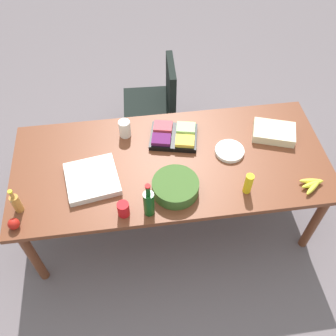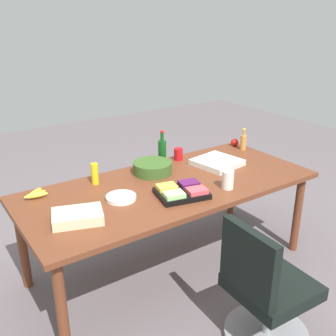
{
  "view_description": "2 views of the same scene",
  "coord_description": "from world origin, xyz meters",
  "px_view_note": "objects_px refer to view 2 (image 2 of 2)",
  "views": [
    {
      "loc": [
        0.26,
        1.77,
        2.92
      ],
      "look_at": [
        0.03,
        0.09,
        0.81
      ],
      "focal_mm": 40.17,
      "sensor_mm": 36.0,
      "label": 1
    },
    {
      "loc": [
        -1.62,
        -2.34,
        2.03
      ],
      "look_at": [
        0.04,
        0.09,
        0.87
      ],
      "focal_mm": 42.13,
      "sensor_mm": 36.0,
      "label": 2
    }
  ],
  "objects_px": {
    "red_solo_cup": "(178,154)",
    "banana_bunch": "(35,194)",
    "office_chair": "(265,298)",
    "paper_plate_stack": "(121,198)",
    "mayo_jar": "(228,180)",
    "dressing_bottle": "(243,142)",
    "salad_bowl": "(153,168)",
    "conference_table": "(170,192)",
    "apple_red": "(235,142)",
    "mustard_bottle": "(95,174)",
    "wine_bottle": "(162,151)",
    "sheet_cake": "(78,217)",
    "pizza_box": "(217,162)",
    "fruit_platter": "(182,192)"
  },
  "relations": [
    {
      "from": "paper_plate_stack",
      "to": "mayo_jar",
      "type": "distance_m",
      "value": 0.82
    },
    {
      "from": "conference_table",
      "to": "apple_red",
      "type": "height_order",
      "value": "apple_red"
    },
    {
      "from": "mustard_bottle",
      "to": "conference_table",
      "type": "bearing_deg",
      "value": -34.8
    },
    {
      "from": "office_chair",
      "to": "wine_bottle",
      "type": "xyz_separation_m",
      "value": [
        0.18,
        1.44,
        0.54
      ]
    },
    {
      "from": "paper_plate_stack",
      "to": "fruit_platter",
      "type": "height_order",
      "value": "fruit_platter"
    },
    {
      "from": "fruit_platter",
      "to": "mustard_bottle",
      "type": "distance_m",
      "value": 0.71
    },
    {
      "from": "sheet_cake",
      "to": "banana_bunch",
      "type": "relative_size",
      "value": 1.81
    },
    {
      "from": "red_solo_cup",
      "to": "sheet_cake",
      "type": "distance_m",
      "value": 1.33
    },
    {
      "from": "sheet_cake",
      "to": "pizza_box",
      "type": "height_order",
      "value": "sheet_cake"
    },
    {
      "from": "mustard_bottle",
      "to": "banana_bunch",
      "type": "xyz_separation_m",
      "value": [
        -0.47,
        0.02,
        -0.06
      ]
    },
    {
      "from": "office_chair",
      "to": "mustard_bottle",
      "type": "relative_size",
      "value": 5.26
    },
    {
      "from": "office_chair",
      "to": "paper_plate_stack",
      "type": "bearing_deg",
      "value": 115.81
    },
    {
      "from": "paper_plate_stack",
      "to": "sheet_cake",
      "type": "height_order",
      "value": "sheet_cake"
    },
    {
      "from": "red_solo_cup",
      "to": "banana_bunch",
      "type": "relative_size",
      "value": 0.62
    },
    {
      "from": "office_chair",
      "to": "apple_red",
      "type": "bearing_deg",
      "value": 53.77
    },
    {
      "from": "conference_table",
      "to": "mustard_bottle",
      "type": "bearing_deg",
      "value": 145.2
    },
    {
      "from": "fruit_platter",
      "to": "salad_bowl",
      "type": "xyz_separation_m",
      "value": [
        0.06,
        0.5,
        0.02
      ]
    },
    {
      "from": "office_chair",
      "to": "banana_bunch",
      "type": "relative_size",
      "value": 5.04
    },
    {
      "from": "red_solo_cup",
      "to": "mayo_jar",
      "type": "xyz_separation_m",
      "value": [
        -0.05,
        -0.73,
        0.02
      ]
    },
    {
      "from": "mayo_jar",
      "to": "apple_red",
      "type": "xyz_separation_m",
      "value": [
        0.76,
        0.73,
        -0.03
      ]
    },
    {
      "from": "red_solo_cup",
      "to": "mayo_jar",
      "type": "relative_size",
      "value": 0.77
    },
    {
      "from": "red_solo_cup",
      "to": "salad_bowl",
      "type": "distance_m",
      "value": 0.39
    },
    {
      "from": "red_solo_cup",
      "to": "salad_bowl",
      "type": "relative_size",
      "value": 0.34
    },
    {
      "from": "sheet_cake",
      "to": "conference_table",
      "type": "bearing_deg",
      "value": 10.52
    },
    {
      "from": "conference_table",
      "to": "red_solo_cup",
      "type": "xyz_separation_m",
      "value": [
        0.37,
        0.41,
        0.12
      ]
    },
    {
      "from": "pizza_box",
      "to": "salad_bowl",
      "type": "relative_size",
      "value": 1.11
    },
    {
      "from": "wine_bottle",
      "to": "pizza_box",
      "type": "bearing_deg",
      "value": -39.76
    },
    {
      "from": "office_chair",
      "to": "dressing_bottle",
      "type": "height_order",
      "value": "dressing_bottle"
    },
    {
      "from": "fruit_platter",
      "to": "red_solo_cup",
      "type": "bearing_deg",
      "value": 56.14
    },
    {
      "from": "salad_bowl",
      "to": "dressing_bottle",
      "type": "xyz_separation_m",
      "value": [
        1.06,
        0.01,
        0.03
      ]
    },
    {
      "from": "sheet_cake",
      "to": "mustard_bottle",
      "type": "height_order",
      "value": "mustard_bottle"
    },
    {
      "from": "conference_table",
      "to": "dressing_bottle",
      "type": "xyz_separation_m",
      "value": [
        1.07,
        0.28,
        0.15
      ]
    },
    {
      "from": "pizza_box",
      "to": "banana_bunch",
      "type": "height_order",
      "value": "pizza_box"
    },
    {
      "from": "apple_red",
      "to": "mayo_jar",
      "type": "bearing_deg",
      "value": -136.17
    },
    {
      "from": "mayo_jar",
      "to": "dressing_bottle",
      "type": "relative_size",
      "value": 0.67
    },
    {
      "from": "conference_table",
      "to": "fruit_platter",
      "type": "xyz_separation_m",
      "value": [
        -0.05,
        -0.22,
        0.1
      ]
    },
    {
      "from": "mayo_jar",
      "to": "mustard_bottle",
      "type": "relative_size",
      "value": 0.84
    },
    {
      "from": "conference_table",
      "to": "wine_bottle",
      "type": "xyz_separation_m",
      "value": [
        0.2,
        0.42,
        0.19
      ]
    },
    {
      "from": "wine_bottle",
      "to": "banana_bunch",
      "type": "distance_m",
      "value": 1.16
    },
    {
      "from": "office_chair",
      "to": "conference_table",
      "type": "bearing_deg",
      "value": 91.6
    },
    {
      "from": "office_chair",
      "to": "fruit_platter",
      "type": "distance_m",
      "value": 0.92
    },
    {
      "from": "red_solo_cup",
      "to": "pizza_box",
      "type": "height_order",
      "value": "red_solo_cup"
    },
    {
      "from": "paper_plate_stack",
      "to": "salad_bowl",
      "type": "distance_m",
      "value": 0.55
    },
    {
      "from": "sheet_cake",
      "to": "paper_plate_stack",
      "type": "bearing_deg",
      "value": 18.42
    },
    {
      "from": "salad_bowl",
      "to": "pizza_box",
      "type": "bearing_deg",
      "value": -15.91
    },
    {
      "from": "red_solo_cup",
      "to": "wine_bottle",
      "type": "bearing_deg",
      "value": 176.13
    },
    {
      "from": "banana_bunch",
      "to": "dressing_bottle",
      "type": "xyz_separation_m",
      "value": [
        2.02,
        -0.08,
        0.06
      ]
    },
    {
      "from": "conference_table",
      "to": "dressing_bottle",
      "type": "relative_size",
      "value": 10.99
    },
    {
      "from": "wine_bottle",
      "to": "banana_bunch",
      "type": "relative_size",
      "value": 1.7
    },
    {
      "from": "mayo_jar",
      "to": "dressing_bottle",
      "type": "bearing_deg",
      "value": 38.69
    }
  ]
}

